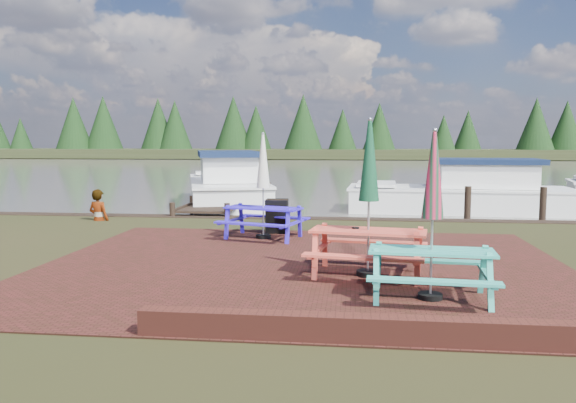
% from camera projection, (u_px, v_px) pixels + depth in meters
% --- Properties ---
extents(ground, '(120.00, 120.00, 0.00)m').
position_uv_depth(ground, '(298.00, 281.00, 8.65)').
color(ground, black).
rests_on(ground, ground).
extents(paving, '(9.00, 7.50, 0.02)m').
position_uv_depth(paving, '(304.00, 266.00, 9.64)').
color(paving, '#331810').
rests_on(paving, ground).
extents(brick_wall, '(6.21, 1.79, 0.30)m').
position_uv_depth(brick_wall, '(475.00, 328.00, 6.00)').
color(brick_wall, '#4C1E16').
rests_on(brick_wall, ground).
extents(water, '(120.00, 60.00, 0.02)m').
position_uv_depth(water, '(343.00, 168.00, 45.19)').
color(water, '#403E37').
rests_on(water, ground).
extents(far_treeline, '(120.00, 10.00, 8.10)m').
position_uv_depth(far_treeline, '(347.00, 133.00, 73.48)').
color(far_treeline, black).
rests_on(far_treeline, ground).
extents(picnic_table_teal, '(1.76, 1.59, 2.29)m').
position_uv_depth(picnic_table_teal, '(432.00, 242.00, 7.51)').
color(picnic_table_teal, teal).
rests_on(picnic_table_teal, ground).
extents(picnic_table_red, '(2.01, 1.84, 2.48)m').
position_uv_depth(picnic_table_red, '(368.00, 223.00, 8.81)').
color(picnic_table_red, '#E44E3A').
rests_on(picnic_table_red, ground).
extents(picnic_table_blue, '(2.00, 1.88, 2.31)m').
position_uv_depth(picnic_table_blue, '(263.00, 202.00, 12.27)').
color(picnic_table_blue, '#301BD1').
rests_on(picnic_table_blue, ground).
extents(chalkboard, '(0.51, 0.51, 0.81)m').
position_uv_depth(chalkboard, '(277.00, 216.00, 12.93)').
color(chalkboard, black).
rests_on(chalkboard, ground).
extents(jetty, '(1.76, 9.08, 1.00)m').
position_uv_depth(jetty, '(232.00, 198.00, 20.17)').
color(jetty, black).
rests_on(jetty, ground).
extents(boat_jetty, '(4.64, 7.93, 2.18)m').
position_uv_depth(boat_jetty, '(227.00, 187.00, 20.64)').
color(boat_jetty, silver).
rests_on(boat_jetty, ground).
extents(boat_near, '(7.30, 2.90, 1.94)m').
position_uv_depth(boat_near, '(464.00, 195.00, 18.39)').
color(boat_near, silver).
rests_on(boat_near, ground).
extents(person, '(0.69, 0.54, 1.67)m').
position_uv_depth(person, '(98.00, 190.00, 15.14)').
color(person, gray).
rests_on(person, ground).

